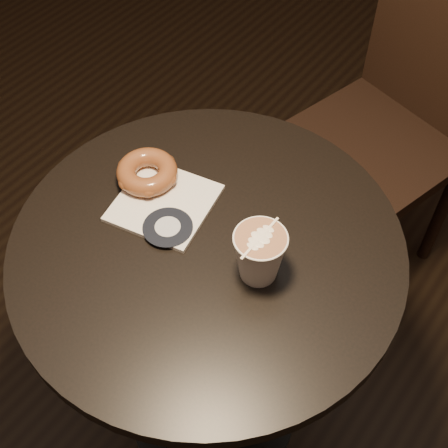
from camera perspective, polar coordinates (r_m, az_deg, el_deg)
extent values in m
plane|color=black|center=(1.75, -1.02, -16.42)|extent=(4.50, 4.50, 0.00)
cylinder|color=black|center=(1.11, -1.56, -2.21)|extent=(0.70, 0.70, 0.03)
cylinder|color=black|center=(1.42, -1.24, -10.89)|extent=(0.07, 0.07, 0.70)
cylinder|color=black|center=(1.75, -1.03, -16.30)|extent=(0.44, 0.44, 0.02)
cube|color=black|center=(1.71, 13.46, 6.92)|extent=(0.50, 0.50, 0.04)
cylinder|color=black|center=(1.86, 4.75, 2.73)|extent=(0.04, 0.04, 0.46)
cylinder|color=black|center=(1.73, 12.30, -4.13)|extent=(0.04, 0.04, 0.46)
cylinder|color=black|center=(2.04, 12.08, 7.21)|extent=(0.04, 0.04, 0.46)
cylinder|color=black|center=(1.92, 19.35, 1.29)|extent=(0.04, 0.04, 0.46)
cube|color=white|center=(1.15, -5.49, 1.94)|extent=(0.20, 0.20, 0.01)
torus|color=brown|center=(1.17, -7.05, 4.74)|extent=(0.11, 0.11, 0.04)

